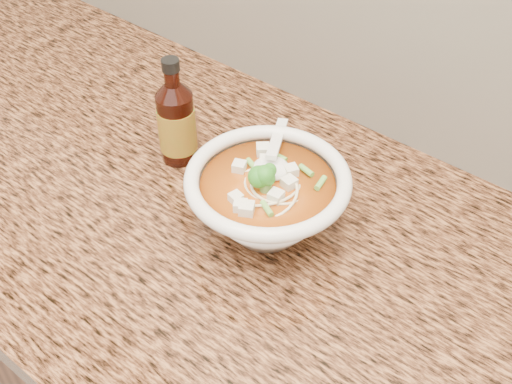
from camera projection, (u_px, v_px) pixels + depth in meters
The scene contains 3 objects.
counter_slab at pixel (325, 282), 0.86m from camera, with size 4.00×0.68×0.04m, color #915C35.
soup_bowl at pixel (267, 201), 0.87m from camera, with size 0.22×0.24×0.12m.
hot_sauce_bottle at pixel (177, 123), 0.98m from camera, with size 0.06×0.06×0.18m.
Camera 1 is at (0.27, 1.19, 1.56)m, focal length 45.00 mm.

